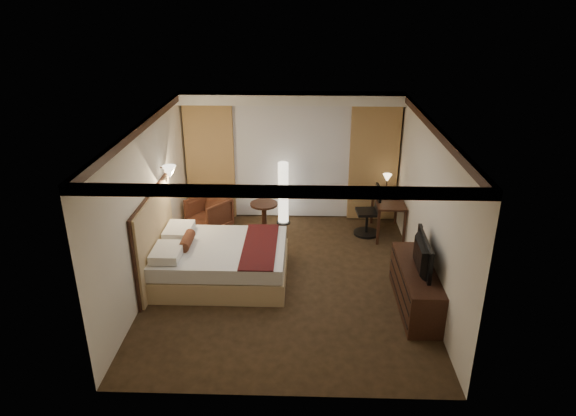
{
  "coord_description": "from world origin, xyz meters",
  "views": [
    {
      "loc": [
        0.26,
        -7.59,
        4.52
      ],
      "look_at": [
        0.0,
        0.4,
        1.15
      ],
      "focal_mm": 32.0,
      "sensor_mm": 36.0,
      "label": 1
    }
  ],
  "objects_px": {
    "floor_lamp": "(283,193)",
    "dresser": "(416,287)",
    "bed": "(222,262)",
    "armchair": "(209,212)",
    "television": "(418,251)",
    "desk": "(388,216)",
    "office_chair": "(368,210)",
    "side_table": "(264,217)"
  },
  "relations": [
    {
      "from": "armchair",
      "to": "side_table",
      "type": "relative_size",
      "value": 1.21
    },
    {
      "from": "office_chair",
      "to": "floor_lamp",
      "type": "bearing_deg",
      "value": 160.0
    },
    {
      "from": "floor_lamp",
      "to": "desk",
      "type": "height_order",
      "value": "floor_lamp"
    },
    {
      "from": "armchair",
      "to": "television",
      "type": "height_order",
      "value": "television"
    },
    {
      "from": "side_table",
      "to": "floor_lamp",
      "type": "bearing_deg",
      "value": 47.44
    },
    {
      "from": "floor_lamp",
      "to": "dresser",
      "type": "relative_size",
      "value": 0.78
    },
    {
      "from": "floor_lamp",
      "to": "bed",
      "type": "bearing_deg",
      "value": -112.19
    },
    {
      "from": "office_chair",
      "to": "dresser",
      "type": "bearing_deg",
      "value": -83.75
    },
    {
      "from": "armchair",
      "to": "dresser",
      "type": "bearing_deg",
      "value": 1.33
    },
    {
      "from": "dresser",
      "to": "armchair",
      "type": "bearing_deg",
      "value": 143.5
    },
    {
      "from": "floor_lamp",
      "to": "dresser",
      "type": "distance_m",
      "value": 3.76
    },
    {
      "from": "floor_lamp",
      "to": "desk",
      "type": "distance_m",
      "value": 2.18
    },
    {
      "from": "bed",
      "to": "side_table",
      "type": "height_order",
      "value": "bed"
    },
    {
      "from": "television",
      "to": "office_chair",
      "type": "bearing_deg",
      "value": 11.19
    },
    {
      "from": "office_chair",
      "to": "side_table",
      "type": "bearing_deg",
      "value": 173.71
    },
    {
      "from": "floor_lamp",
      "to": "office_chair",
      "type": "relative_size",
      "value": 1.29
    },
    {
      "from": "armchair",
      "to": "office_chair",
      "type": "height_order",
      "value": "office_chair"
    },
    {
      "from": "desk",
      "to": "television",
      "type": "bearing_deg",
      "value": -89.56
    },
    {
      "from": "dresser",
      "to": "side_table",
      "type": "bearing_deg",
      "value": 133.7
    },
    {
      "from": "bed",
      "to": "floor_lamp",
      "type": "relative_size",
      "value": 1.6
    },
    {
      "from": "bed",
      "to": "dresser",
      "type": "height_order",
      "value": "dresser"
    },
    {
      "from": "desk",
      "to": "dresser",
      "type": "xyz_separation_m",
      "value": [
        0.05,
        -2.62,
        -0.04
      ]
    },
    {
      "from": "bed",
      "to": "dresser",
      "type": "distance_m",
      "value": 3.19
    },
    {
      "from": "side_table",
      "to": "floor_lamp",
      "type": "xyz_separation_m",
      "value": [
        0.37,
        0.4,
        0.37
      ]
    },
    {
      "from": "side_table",
      "to": "desk",
      "type": "bearing_deg",
      "value": -0.74
    },
    {
      "from": "television",
      "to": "side_table",
      "type": "bearing_deg",
      "value": 44.94
    },
    {
      "from": "desk",
      "to": "office_chair",
      "type": "height_order",
      "value": "office_chair"
    },
    {
      "from": "floor_lamp",
      "to": "desk",
      "type": "xyz_separation_m",
      "value": [
        2.11,
        -0.44,
        -0.3
      ]
    },
    {
      "from": "floor_lamp",
      "to": "desk",
      "type": "relative_size",
      "value": 1.24
    },
    {
      "from": "floor_lamp",
      "to": "desk",
      "type": "bearing_deg",
      "value": -11.67
    },
    {
      "from": "dresser",
      "to": "desk",
      "type": "bearing_deg",
      "value": 91.09
    },
    {
      "from": "armchair",
      "to": "side_table",
      "type": "height_order",
      "value": "armchair"
    },
    {
      "from": "floor_lamp",
      "to": "dresser",
      "type": "xyz_separation_m",
      "value": [
        2.16,
        -3.05,
        -0.34
      ]
    },
    {
      "from": "floor_lamp",
      "to": "dresser",
      "type": "height_order",
      "value": "floor_lamp"
    },
    {
      "from": "armchair",
      "to": "dresser",
      "type": "distance_m",
      "value": 4.57
    },
    {
      "from": "floor_lamp",
      "to": "television",
      "type": "distance_m",
      "value": 3.74
    },
    {
      "from": "desk",
      "to": "television",
      "type": "relative_size",
      "value": 1.08
    },
    {
      "from": "bed",
      "to": "dresser",
      "type": "xyz_separation_m",
      "value": [
        3.11,
        -0.74,
        0.02
      ]
    },
    {
      "from": "bed",
      "to": "floor_lamp",
      "type": "height_order",
      "value": "floor_lamp"
    },
    {
      "from": "floor_lamp",
      "to": "side_table",
      "type": "bearing_deg",
      "value": -132.56
    },
    {
      "from": "armchair",
      "to": "television",
      "type": "distance_m",
      "value": 4.59
    },
    {
      "from": "desk",
      "to": "television",
      "type": "xyz_separation_m",
      "value": [
        0.02,
        -2.62,
        0.6
      ]
    }
  ]
}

